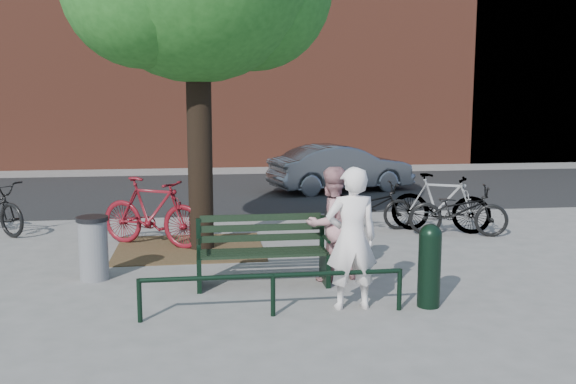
{
  "coord_description": "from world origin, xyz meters",
  "views": [
    {
      "loc": [
        -0.79,
        -8.24,
        2.53
      ],
      "look_at": [
        0.48,
        1.0,
        1.1
      ],
      "focal_mm": 40.0,
      "sensor_mm": 36.0,
      "label": 1
    }
  ],
  "objects": [
    {
      "name": "bicycle_e",
      "position": [
        3.78,
        2.56,
        0.46
      ],
      "size": [
        1.85,
        1.07,
        0.92
      ],
      "primitive_type": "imported",
      "rotation": [
        0.0,
        0.0,
        1.29
      ],
      "color": "black",
      "rests_on": "ground"
    },
    {
      "name": "park_bench",
      "position": [
        -0.0,
        0.08,
        0.48
      ],
      "size": [
        1.74,
        0.54,
        0.97
      ],
      "color": "black",
      "rests_on": "ground"
    },
    {
      "name": "dirt_pit",
      "position": [
        -1.0,
        2.2,
        0.01
      ],
      "size": [
        2.4,
        2.0,
        0.02
      ],
      "primitive_type": "cube",
      "color": "brown",
      "rests_on": "ground"
    },
    {
      "name": "guard_railing",
      "position": [
        0.0,
        -1.2,
        0.4
      ],
      "size": [
        3.06,
        0.06,
        0.51
      ],
      "color": "black",
      "rests_on": "ground"
    },
    {
      "name": "road",
      "position": [
        0.0,
        8.5,
        0.01
      ],
      "size": [
        40.0,
        7.0,
        0.01
      ],
      "primitive_type": "cube",
      "color": "black",
      "rests_on": "ground"
    },
    {
      "name": "person_right",
      "position": [
        0.95,
        0.15,
        0.78
      ],
      "size": [
        0.93,
        0.84,
        1.56
      ],
      "primitive_type": "imported",
      "rotation": [
        0.0,
        0.0,
        3.54
      ],
      "color": "#C18589",
      "rests_on": "ground"
    },
    {
      "name": "bicycle_b",
      "position": [
        -1.61,
        2.48,
        0.58
      ],
      "size": [
        1.95,
        1.43,
        1.16
      ],
      "primitive_type": "imported",
      "rotation": [
        0.0,
        0.0,
        1.06
      ],
      "color": "maroon",
      "rests_on": "ground"
    },
    {
      "name": "bicycle_d",
      "position": [
        3.57,
        2.9,
        0.54
      ],
      "size": [
        1.84,
        1.27,
        1.09
      ],
      "primitive_type": "imported",
      "rotation": [
        0.0,
        0.0,
        1.11
      ],
      "color": "gray",
      "rests_on": "ground"
    },
    {
      "name": "bollard",
      "position": [
        1.89,
        -1.12,
        0.54
      ],
      "size": [
        0.27,
        0.27,
        1.01
      ],
      "color": "black",
      "rests_on": "ground"
    },
    {
      "name": "person_left",
      "position": [
        0.95,
        -1.05,
        0.85
      ],
      "size": [
        0.63,
        0.42,
        1.7
      ],
      "primitive_type": "imported",
      "rotation": [
        0.0,
        0.0,
        3.17
      ],
      "color": "white",
      "rests_on": "ground"
    },
    {
      "name": "parked_car",
      "position": [
        2.84,
        8.07,
        0.61
      ],
      "size": [
        3.93,
        2.16,
        1.23
      ],
      "primitive_type": "imported",
      "rotation": [
        0.0,
        0.0,
        1.81
      ],
      "color": "slate",
      "rests_on": "ground"
    },
    {
      "name": "litter_bin",
      "position": [
        -2.27,
        0.6,
        0.45
      ],
      "size": [
        0.43,
        0.43,
        0.88
      ],
      "color": "gray",
      "rests_on": "ground"
    },
    {
      "name": "bicycle_c",
      "position": [
        2.31,
        3.23,
        0.45
      ],
      "size": [
        1.71,
        0.61,
        0.9
      ],
      "primitive_type": "imported",
      "rotation": [
        0.0,
        0.0,
        1.58
      ],
      "color": "black",
      "rests_on": "ground"
    },
    {
      "name": "ground",
      "position": [
        0.0,
        0.0,
        0.0
      ],
      "size": [
        90.0,
        90.0,
        0.0
      ],
      "primitive_type": "plane",
      "color": "gray",
      "rests_on": "ground"
    }
  ]
}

